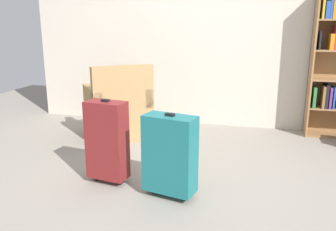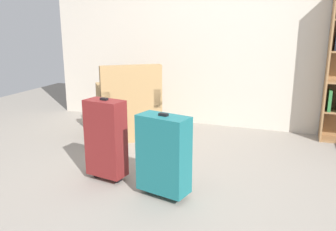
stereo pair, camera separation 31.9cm
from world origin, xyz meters
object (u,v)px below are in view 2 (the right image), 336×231
mug (168,133)px  suitcase_dark_red (106,138)px  armchair (128,110)px  suitcase_teal (164,154)px

mug → suitcase_dark_red: suitcase_dark_red is taller
armchair → suitcase_teal: size_ratio=1.41×
armchair → suitcase_dark_red: size_ratio=1.31×
suitcase_teal → mug: bearing=108.8°
armchair → suitcase_teal: 1.68m
armchair → mug: armchair is taller
suitcase_dark_red → suitcase_teal: size_ratio=1.08×
armchair → mug: (0.48, 0.11, -0.27)m
mug → suitcase_teal: 1.58m
armchair → mug: size_ratio=8.15×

